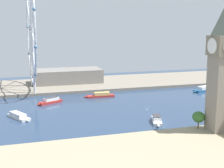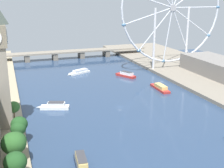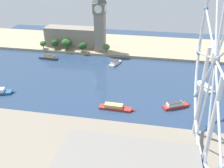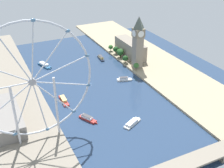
% 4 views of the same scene
% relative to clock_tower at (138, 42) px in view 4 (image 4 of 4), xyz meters
% --- Properties ---
extents(ground_plane, '(400.09, 400.09, 0.00)m').
position_rel_clock_tower_xyz_m(ground_plane, '(82.67, 14.49, -44.28)').
color(ground_plane, navy).
extents(riverbank_left, '(90.00, 520.00, 3.00)m').
position_rel_clock_tower_xyz_m(riverbank_left, '(-32.38, 14.49, -42.78)').
color(riverbank_left, tan).
rests_on(riverbank_left, ground_plane).
extents(riverbank_right, '(90.00, 520.00, 3.00)m').
position_rel_clock_tower_xyz_m(riverbank_right, '(197.72, 14.49, -42.78)').
color(riverbank_right, gray).
rests_on(riverbank_right, ground_plane).
extents(clock_tower, '(15.73, 15.73, 79.32)m').
position_rel_clock_tower_xyz_m(clock_tower, '(0.00, 0.00, 0.00)').
color(clock_tower, gray).
rests_on(clock_tower, riverbank_left).
extents(parliament_block, '(22.00, 70.79, 25.78)m').
position_rel_clock_tower_xyz_m(parliament_block, '(-11.84, -43.39, -28.39)').
color(parliament_block, gray).
rests_on(parliament_block, riverbank_left).
extents(tree_row_embankment, '(14.40, 95.71, 14.86)m').
position_rel_clock_tower_xyz_m(tree_row_embankment, '(6.98, -40.20, -32.78)').
color(tree_row_embankment, '#513823').
rests_on(tree_row_embankment, riverbank_left).
extents(ferris_wheel, '(118.07, 3.20, 122.85)m').
position_rel_clock_tower_xyz_m(ferris_wheel, '(175.93, 105.05, 22.43)').
color(ferris_wheel, silver).
rests_on(ferris_wheel, riverbank_right).
extents(riverside_hall, '(36.87, 78.59, 15.59)m').
position_rel_clock_tower_xyz_m(riverside_hall, '(206.07, 63.62, -33.49)').
color(riverside_hall, gray).
rests_on(riverside_hall, riverbank_right).
extents(tour_boat_0, '(24.35, 12.71, 5.33)m').
position_rel_clock_tower_xyz_m(tour_boat_0, '(36.22, 26.64, -42.13)').
color(tour_boat_0, white).
rests_on(tour_boat_0, ground_plane).
extents(tour_boat_1, '(7.46, 32.12, 4.73)m').
position_rel_clock_tower_xyz_m(tour_boat_1, '(131.63, 43.38, -42.38)').
color(tour_boat_1, '#B22D28').
rests_on(tour_boat_1, ground_plane).
extents(tour_boat_2, '(27.23, 17.12, 4.17)m').
position_rel_clock_tower_xyz_m(tour_boat_2, '(77.87, 123.07, -42.50)').
color(tour_boat_2, white).
rests_on(tour_boat_2, ground_plane).
extents(tour_boat_3, '(7.71, 27.51, 6.26)m').
position_rel_clock_tower_xyz_m(tour_boat_3, '(35.42, -58.68, -41.77)').
color(tour_boat_3, '#2D384C').
rests_on(tour_boat_3, ground_plane).
extents(tour_boat_4, '(15.87, 25.22, 5.57)m').
position_rel_clock_tower_xyz_m(tour_boat_4, '(119.36, 94.09, -42.02)').
color(tour_boat_4, '#B22D28').
rests_on(tour_boat_4, ground_plane).
extents(tour_boat_5, '(16.02, 32.76, 5.30)m').
position_rel_clock_tower_xyz_m(tour_boat_5, '(126.98, -71.30, -42.06)').
color(tour_boat_5, '#235684').
rests_on(tour_boat_5, ground_plane).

